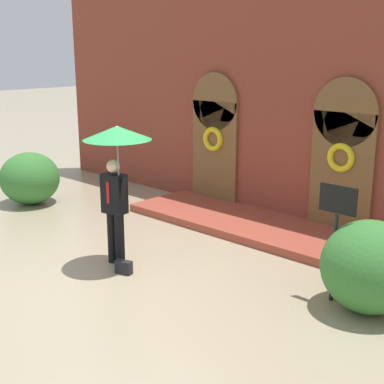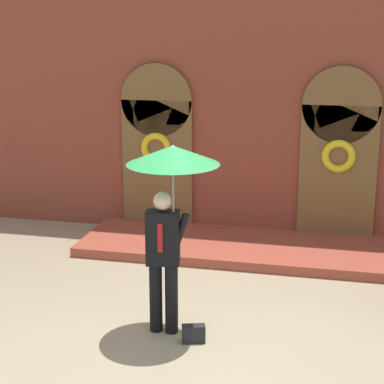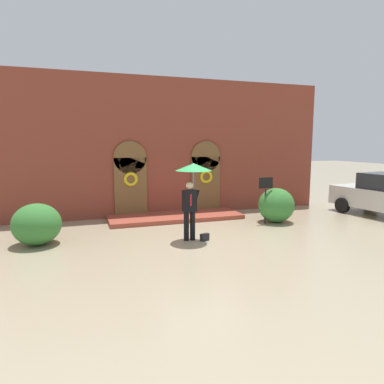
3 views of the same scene
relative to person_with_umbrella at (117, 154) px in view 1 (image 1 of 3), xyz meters
The scene contains 7 objects.
ground_plane 1.94m from the person_with_umbrella, ahead, with size 80.00×80.00×0.00m, color tan.
building_facade 4.24m from the person_with_umbrella, 85.65° to the left, with size 14.00×2.30×5.60m.
person_with_umbrella is the anchor object (origin of this frame).
handbag 1.84m from the person_with_umbrella, 31.59° to the right, with size 0.28×0.12×0.22m, color black.
sign_post 3.57m from the person_with_umbrella, 20.82° to the left, with size 0.56×0.06×1.72m.
shrub_left 4.76m from the person_with_umbrella, 167.64° to the left, with size 1.38×1.37×1.22m, color #387A33.
shrub_right 4.19m from the person_with_umbrella, 19.07° to the left, with size 1.34×1.33×1.29m, color #387A33.
Camera 1 is at (6.32, -5.34, 3.51)m, focal length 50.00 mm.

